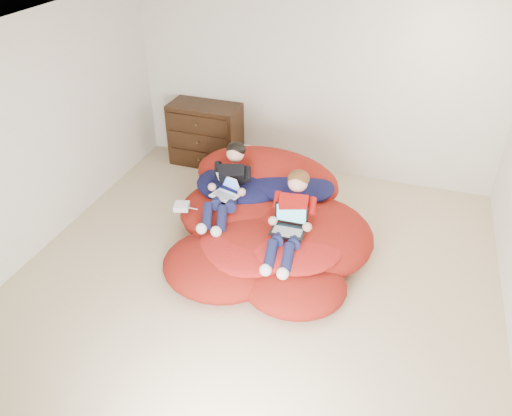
{
  "coord_description": "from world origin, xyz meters",
  "views": [
    {
      "loc": [
        1.27,
        -3.91,
        3.56
      ],
      "look_at": [
        -0.08,
        0.23,
        0.7
      ],
      "focal_mm": 35.0,
      "sensor_mm": 36.0,
      "label": 1
    }
  ],
  "objects_px": {
    "older_boy": "(228,182)",
    "laptop_white": "(226,190)",
    "younger_boy": "(291,215)",
    "dresser": "(206,134)",
    "laptop_black": "(289,223)",
    "beanbag_pile": "(266,223)"
  },
  "relations": [
    {
      "from": "older_boy",
      "to": "younger_boy",
      "type": "relative_size",
      "value": 1.01
    },
    {
      "from": "dresser",
      "to": "younger_boy",
      "type": "distance_m",
      "value": 2.63
    },
    {
      "from": "younger_boy",
      "to": "beanbag_pile",
      "type": "bearing_deg",
      "value": 139.92
    },
    {
      "from": "beanbag_pile",
      "to": "older_boy",
      "type": "height_order",
      "value": "older_boy"
    },
    {
      "from": "older_boy",
      "to": "younger_boy",
      "type": "bearing_deg",
      "value": -23.82
    },
    {
      "from": "younger_boy",
      "to": "laptop_white",
      "type": "height_order",
      "value": "younger_boy"
    },
    {
      "from": "younger_boy",
      "to": "laptop_black",
      "type": "distance_m",
      "value": 0.09
    },
    {
      "from": "dresser",
      "to": "laptop_black",
      "type": "relative_size",
      "value": 2.87
    },
    {
      "from": "beanbag_pile",
      "to": "laptop_white",
      "type": "height_order",
      "value": "beanbag_pile"
    },
    {
      "from": "older_boy",
      "to": "laptop_black",
      "type": "bearing_deg",
      "value": -27.33
    },
    {
      "from": "dresser",
      "to": "beanbag_pile",
      "type": "distance_m",
      "value": 2.17
    },
    {
      "from": "beanbag_pile",
      "to": "laptop_black",
      "type": "bearing_deg",
      "value": -45.53
    },
    {
      "from": "beanbag_pile",
      "to": "younger_boy",
      "type": "distance_m",
      "value": 0.6
    },
    {
      "from": "laptop_white",
      "to": "laptop_black",
      "type": "bearing_deg",
      "value": -23.16
    },
    {
      "from": "beanbag_pile",
      "to": "younger_boy",
      "type": "bearing_deg",
      "value": -40.08
    },
    {
      "from": "laptop_white",
      "to": "beanbag_pile",
      "type": "bearing_deg",
      "value": 0.57
    },
    {
      "from": "older_boy",
      "to": "laptop_white",
      "type": "distance_m",
      "value": 0.1
    },
    {
      "from": "dresser",
      "to": "older_boy",
      "type": "relative_size",
      "value": 0.97
    },
    {
      "from": "older_boy",
      "to": "laptop_black",
      "type": "relative_size",
      "value": 2.97
    },
    {
      "from": "older_boy",
      "to": "younger_boy",
      "type": "height_order",
      "value": "older_boy"
    },
    {
      "from": "beanbag_pile",
      "to": "older_boy",
      "type": "distance_m",
      "value": 0.65
    },
    {
      "from": "younger_boy",
      "to": "older_boy",
      "type": "bearing_deg",
      "value": 156.18
    }
  ]
}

